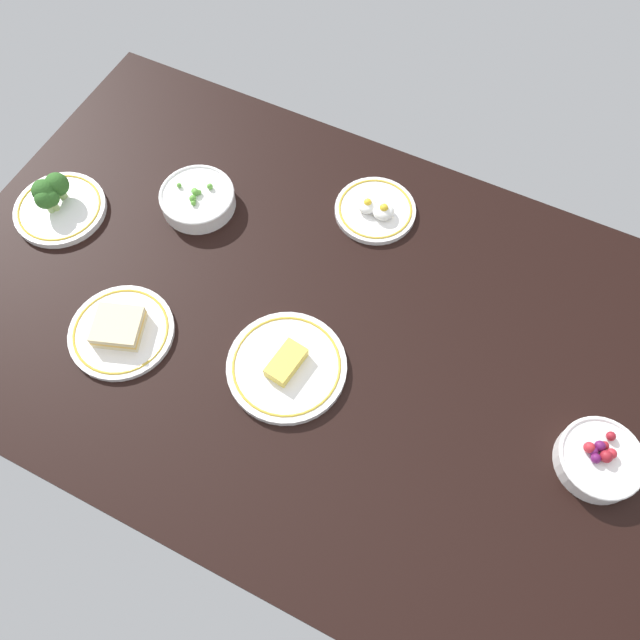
% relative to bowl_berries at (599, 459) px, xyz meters
% --- Properties ---
extents(dining_table, '(1.53, 0.95, 0.04)m').
position_rel_bowl_berries_xyz_m(dining_table, '(0.55, -0.03, -0.04)').
color(dining_table, black).
rests_on(dining_table, ground).
extents(bowl_berries, '(0.15, 0.15, 0.06)m').
position_rel_bowl_berries_xyz_m(bowl_berries, '(0.00, 0.00, 0.00)').
color(bowl_berries, white).
rests_on(bowl_berries, dining_table).
extents(plate_cheese, '(0.22, 0.22, 0.04)m').
position_rel_bowl_berries_xyz_m(plate_cheese, '(0.56, 0.08, -0.01)').
color(plate_cheese, white).
rests_on(plate_cheese, dining_table).
extents(bowl_peas, '(0.16, 0.16, 0.05)m').
position_rel_bowl_berries_xyz_m(bowl_peas, '(0.91, -0.18, -0.00)').
color(bowl_peas, white).
rests_on(bowl_peas, dining_table).
extents(plate_sandwich, '(0.20, 0.20, 0.04)m').
position_rel_bowl_berries_xyz_m(plate_sandwich, '(0.88, 0.15, -0.01)').
color(plate_sandwich, white).
rests_on(plate_sandwich, dining_table).
extents(plate_broccoli, '(0.19, 0.19, 0.08)m').
position_rel_bowl_berries_xyz_m(plate_broccoli, '(1.17, -0.03, 0.00)').
color(plate_broccoli, white).
rests_on(plate_broccoli, dining_table).
extents(plate_eggs, '(0.17, 0.17, 0.05)m').
position_rel_bowl_berries_xyz_m(plate_eggs, '(0.56, -0.32, -0.01)').
color(plate_eggs, white).
rests_on(plate_eggs, dining_table).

